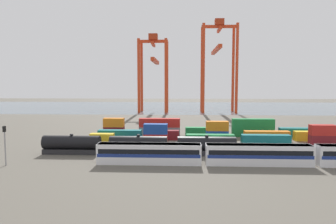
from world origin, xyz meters
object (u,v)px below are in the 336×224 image
at_px(shipping_container_4, 266,140).
at_px(shipping_container_9, 120,135).
at_px(freight_tank_row, 138,145).
at_px(signal_mast, 5,140).
at_px(shipping_container_11, 217,135).
at_px(gantry_crane_west, 154,66).
at_px(shipping_container_18, 114,131).
at_px(shipping_container_23, 253,132).
at_px(gantry_crane_central, 218,57).
at_px(passenger_train, 259,154).

distance_m(shipping_container_4, shipping_container_9, 38.91).
relative_size(freight_tank_row, shipping_container_9, 3.48).
height_order(signal_mast, shipping_container_11, signal_mast).
bearing_deg(gantry_crane_west, shipping_container_4, -68.61).
xyz_separation_m(shipping_container_9, shipping_container_18, (-3.12, 6.38, 0.00)).
height_order(shipping_container_9, shipping_container_23, same).
xyz_separation_m(shipping_container_18, shipping_container_23, (41.18, 0.00, 0.00)).
xyz_separation_m(shipping_container_9, gantry_crane_central, (37.04, 88.45, 28.94)).
xyz_separation_m(shipping_container_9, shipping_container_23, (38.06, 6.38, 0.00)).
bearing_deg(shipping_container_4, gantry_crane_west, 111.39).
height_order(shipping_container_4, shipping_container_9, same).
bearing_deg(passenger_train, shipping_container_11, 100.71).
bearing_deg(passenger_train, gantry_crane_west, 104.93).
bearing_deg(passenger_train, shipping_container_23, 79.07).
bearing_deg(signal_mast, shipping_container_18, 69.82).
height_order(passenger_train, shipping_container_4, passenger_train).
bearing_deg(shipping_container_11, shipping_container_9, 180.00).
height_order(shipping_container_11, gantry_crane_central, gantry_crane_central).
xyz_separation_m(passenger_train, shipping_container_11, (-4.91, 25.99, -0.84)).
bearing_deg(passenger_train, shipping_container_9, 140.75).
xyz_separation_m(signal_mast, gantry_crane_west, (17.37, 116.58, 20.65)).
bearing_deg(passenger_train, shipping_container_4, 71.47).
height_order(shipping_container_18, gantry_crane_central, gantry_crane_central).
distance_m(shipping_container_11, gantry_crane_central, 93.62).
xyz_separation_m(shipping_container_4, shipping_container_11, (-11.49, 6.38, 0.00)).
bearing_deg(shipping_container_11, freight_tank_row, -136.22).
distance_m(shipping_container_23, gantry_crane_west, 92.70).
height_order(passenger_train, shipping_container_9, passenger_train).
height_order(signal_mast, shipping_container_23, signal_mast).
bearing_deg(shipping_container_18, passenger_train, -42.82).
relative_size(shipping_container_9, gantry_crane_west, 0.28).
bearing_deg(passenger_train, signal_mast, -176.89).
xyz_separation_m(shipping_container_11, gantry_crane_central, (10.15, 88.45, 28.94)).
distance_m(signal_mast, shipping_container_9, 32.93).
relative_size(shipping_container_18, shipping_container_23, 0.50).
height_order(freight_tank_row, signal_mast, signal_mast).
distance_m(signal_mast, shipping_container_11, 51.64).
distance_m(passenger_train, shipping_container_11, 26.46).
relative_size(gantry_crane_west, gantry_crane_central, 0.85).
bearing_deg(passenger_train, shipping_container_18, 137.18).
bearing_deg(gantry_crane_west, freight_tank_row, -86.56).
relative_size(passenger_train, shipping_container_23, 5.09).
bearing_deg(freight_tank_row, shipping_container_4, 21.31).
height_order(signal_mast, gantry_crane_west, gantry_crane_west).
relative_size(signal_mast, shipping_container_18, 1.24).
relative_size(shipping_container_23, gantry_crane_west, 0.28).
bearing_deg(shipping_container_23, freight_tank_row, -140.80).
relative_size(freight_tank_row, gantry_crane_west, 0.99).
distance_m(freight_tank_row, gantry_crane_central, 114.22).
bearing_deg(shipping_container_11, shipping_container_23, 29.74).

